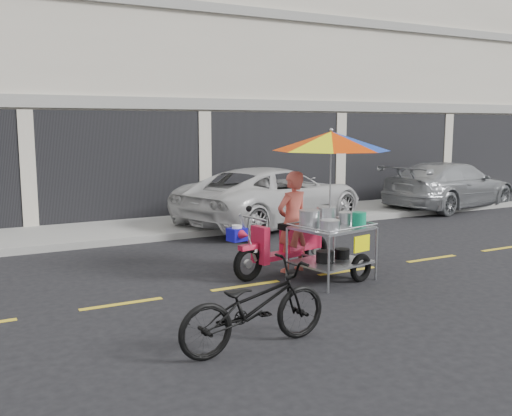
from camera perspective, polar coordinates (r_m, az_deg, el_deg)
name	(u,v)px	position (r m, az deg, el deg)	size (l,w,h in m)	color
ground	(347,271)	(10.22, 9.10, -6.25)	(90.00, 90.00, 0.00)	black
sidewalk	(220,221)	(14.88, -3.64, -1.26)	(45.00, 3.00, 0.15)	gray
shophouse_block	(233,76)	(20.54, -2.32, 13.05)	(36.00, 8.11, 10.40)	beige
centerline	(347,271)	(10.22, 9.10, -6.23)	(42.00, 0.10, 0.01)	gold
white_pickup	(273,196)	(14.58, 1.74, 1.21)	(2.47, 5.35, 1.49)	beige
silver_pickup	(450,185)	(18.43, 18.85, 2.18)	(2.00, 4.92, 1.43)	#9C9FA2
near_bicycle	(254,306)	(6.62, -0.16, -9.78)	(0.67, 1.92, 1.01)	black
food_vendor_rig	(316,184)	(9.53, 6.02, 2.40)	(2.80, 2.28, 2.51)	black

